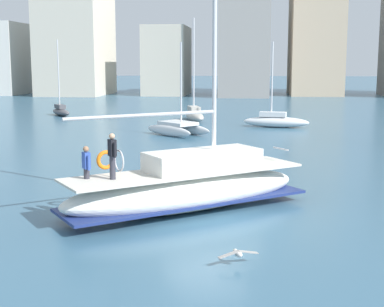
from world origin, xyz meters
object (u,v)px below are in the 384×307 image
(moored_sloop_far, at_px, (61,111))
(moored_cutter_right, at_px, (194,114))
(moored_catamaran, at_px, (276,121))
(main_sailboat, at_px, (188,186))
(moored_cutter_left, at_px, (178,127))
(seagull, at_px, (238,253))

(moored_sloop_far, distance_m, moored_cutter_right, 14.51)
(moored_catamaran, bearing_deg, moored_cutter_right, 149.23)
(moored_sloop_far, relative_size, moored_catamaran, 1.08)
(moored_sloop_far, distance_m, moored_catamaran, 22.73)
(main_sailboat, height_order, moored_sloop_far, main_sailboat)
(moored_catamaran, height_order, moored_cutter_right, moored_cutter_right)
(main_sailboat, relative_size, moored_cutter_left, 1.85)
(moored_cutter_left, relative_size, moored_cutter_right, 0.73)
(main_sailboat, bearing_deg, moored_cutter_left, 98.41)
(moored_cutter_right, bearing_deg, seagull, -82.41)
(moored_cutter_left, height_order, seagull, moored_cutter_left)
(seagull, bearing_deg, moored_sloop_far, 114.87)
(moored_cutter_right, bearing_deg, moored_sloop_far, 164.79)
(moored_cutter_left, bearing_deg, moored_cutter_right, 88.85)
(seagull, bearing_deg, moored_catamaran, 86.00)
(moored_catamaran, bearing_deg, moored_cutter_left, -141.94)
(moored_cutter_left, bearing_deg, moored_catamaran, 38.06)
(main_sailboat, height_order, moored_cutter_left, main_sailboat)
(main_sailboat, height_order, moored_cutter_right, main_sailboat)
(moored_catamaran, xyz_separation_m, seagull, (-2.29, -32.75, -0.24))
(moored_cutter_left, bearing_deg, main_sailboat, -81.59)
(moored_catamaran, bearing_deg, seagull, -94.00)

